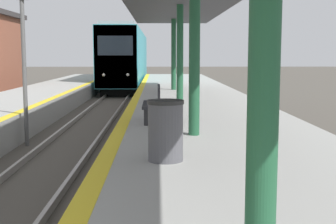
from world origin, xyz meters
TOP-DOWN VIEW (x-y plane):
  - train at (0.00, 38.14)m, footprint 2.61×22.90m
  - signal_mid at (-1.28, 12.16)m, footprint 0.36×0.31m
  - trash_bin at (2.65, 6.21)m, footprint 0.60×0.60m
  - bench at (2.43, 10.64)m, footprint 0.44×1.60m

SIDE VIEW (x-z plane):
  - bench at x=2.43m, z-range 0.93..1.85m
  - trash_bin at x=2.65m, z-range 0.91..1.90m
  - train at x=0.00m, z-range 0.04..4.68m
  - signal_mid at x=-1.28m, z-range 0.97..6.02m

